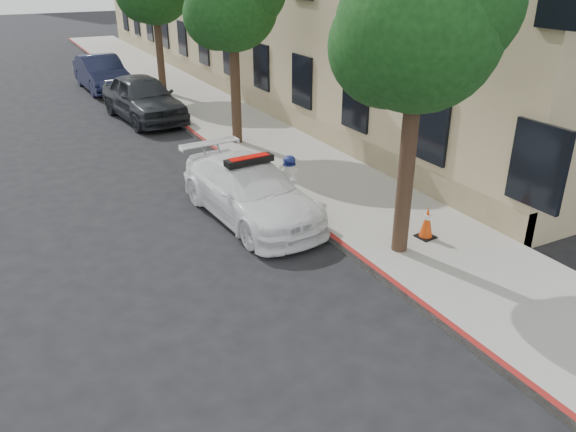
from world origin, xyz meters
The scene contains 10 objects.
ground centered at (0.00, 0.00, 0.00)m, with size 120.00×120.00×0.00m, color black.
sidewalk centered at (3.60, 10.00, 0.07)m, with size 3.20×50.00×0.15m, color gray.
curb_strip centered at (2.06, 10.00, 0.07)m, with size 0.12×50.00×0.15m, color maroon.
tree_near centered at (2.93, -2.01, 4.27)m, with size 2.92×2.82×5.62m.
tree_mid centered at (2.93, 5.99, 4.16)m, with size 2.77×2.64×5.43m.
police_car centered at (1.10, 1.02, 0.64)m, with size 2.12×4.52×1.42m.
parked_car_mid centered at (1.20, 10.54, 0.79)m, with size 1.87×4.65×1.58m, color #21242A.
parked_car_far centered at (0.88, 16.39, 0.74)m, with size 1.57×4.51×1.49m, color #141934.
fire_hydrant centered at (2.35, 1.53, 0.61)m, with size 0.40×0.37×0.95m.
traffic_cone centered at (3.69, -1.84, 0.48)m, with size 0.38×0.38×0.66m.
Camera 1 is at (-3.51, -9.54, 5.27)m, focal length 35.00 mm.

